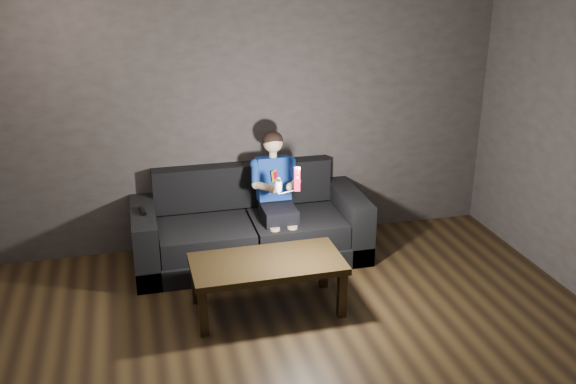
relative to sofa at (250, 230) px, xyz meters
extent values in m
cube|color=#35302E|center=(0.09, 0.40, 1.07)|extent=(5.00, 0.04, 2.70)
cube|color=black|center=(0.00, -0.03, -0.18)|extent=(2.18, 0.94, 0.19)
cube|color=black|center=(-0.44, -0.13, 0.03)|extent=(0.85, 0.67, 0.23)
cube|color=black|center=(0.44, -0.13, 0.03)|extent=(0.85, 0.67, 0.23)
cube|color=black|center=(0.00, 0.33, 0.36)|extent=(1.75, 0.22, 0.43)
cube|color=black|center=(-0.98, -0.03, 0.02)|extent=(0.22, 0.94, 0.60)
cube|color=black|center=(0.98, -0.03, 0.02)|extent=(0.22, 0.94, 0.60)
cube|color=black|center=(0.25, -0.15, 0.21)|extent=(0.31, 0.39, 0.14)
cube|color=navy|center=(0.25, 0.05, 0.49)|extent=(0.31, 0.22, 0.43)
cube|color=gold|center=(0.25, -0.03, 0.55)|extent=(0.09, 0.09, 0.10)
cube|color=red|center=(0.25, -0.04, 0.55)|extent=(0.06, 0.06, 0.07)
cylinder|color=beige|center=(0.25, 0.05, 0.73)|extent=(0.07, 0.07, 0.06)
sphere|color=beige|center=(0.25, 0.05, 0.84)|extent=(0.18, 0.18, 0.18)
ellipsoid|color=black|center=(0.25, 0.06, 0.86)|extent=(0.19, 0.19, 0.17)
cylinder|color=navy|center=(0.06, -0.01, 0.57)|extent=(0.08, 0.23, 0.20)
cylinder|color=navy|center=(0.44, -0.01, 0.57)|extent=(0.08, 0.23, 0.20)
cylinder|color=beige|center=(0.12, -0.18, 0.52)|extent=(0.14, 0.24, 0.11)
cylinder|color=beige|center=(0.39, -0.18, 0.52)|extent=(0.14, 0.24, 0.11)
sphere|color=beige|center=(0.17, -0.27, 0.51)|extent=(0.09, 0.09, 0.09)
sphere|color=beige|center=(0.34, -0.27, 0.51)|extent=(0.09, 0.09, 0.09)
cylinder|color=beige|center=(0.17, -0.36, -0.01)|extent=(0.09, 0.09, 0.35)
cylinder|color=beige|center=(0.33, -0.36, -0.01)|extent=(0.09, 0.09, 0.35)
cube|color=#E5133E|center=(0.34, -0.49, 0.67)|extent=(0.07, 0.09, 0.22)
cube|color=maroon|center=(0.34, -0.52, 0.73)|extent=(0.04, 0.02, 0.03)
cylinder|color=white|center=(0.34, -0.52, 0.65)|extent=(0.02, 0.01, 0.02)
ellipsoid|color=white|center=(0.17, -0.49, 0.62)|extent=(0.08, 0.10, 0.16)
cylinder|color=black|center=(0.17, -0.53, 0.68)|extent=(0.03, 0.01, 0.03)
cube|color=black|center=(-0.98, -0.08, 0.34)|extent=(0.06, 0.17, 0.03)
cube|color=black|center=(-0.98, -0.03, 0.35)|extent=(0.02, 0.02, 0.00)
cube|color=black|center=(-0.05, -0.99, 0.14)|extent=(1.24, 0.62, 0.06)
cube|color=black|center=(-0.60, -1.24, -0.08)|extent=(0.07, 0.07, 0.39)
cube|color=black|center=(0.51, -1.24, -0.08)|extent=(0.07, 0.07, 0.39)
cube|color=black|center=(-0.60, -0.74, -0.08)|extent=(0.07, 0.07, 0.39)
cube|color=black|center=(0.51, -0.74, -0.08)|extent=(0.07, 0.07, 0.39)
camera|label=1|loc=(-1.01, -5.52, 2.55)|focal=40.00mm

